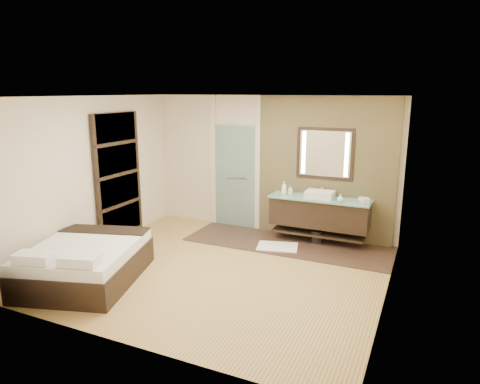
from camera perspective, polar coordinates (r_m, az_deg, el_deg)
The scene contains 15 objects.
floor at distance 6.92m, azimuth -2.73°, elevation -10.37°, with size 5.00×5.00×0.00m, color olive.
tile_strip at distance 8.08m, azimuth 6.33°, elevation -6.83°, with size 3.80×1.30×0.01m, color #31221A.
stone_wall at distance 8.17m, azimuth 11.25°, elevation 3.00°, with size 2.60×0.08×2.70m, color tan.
vanity at distance 8.06m, azimuth 10.52°, elevation -2.72°, with size 1.85×0.55×0.88m.
mirror_unit at distance 8.07m, azimuth 11.26°, elevation 5.04°, with size 1.06×0.04×0.96m.
frosted_door at distance 8.80m, azimuth -0.63°, elevation 2.62°, with size 1.10×0.12×2.70m.
shoji_partition at distance 8.35m, azimuth -15.89°, elevation 1.99°, with size 0.06×1.20×2.40m.
bed at distance 6.85m, azimuth -19.88°, elevation -8.80°, with size 1.92×2.16×0.70m.
bath_mat at distance 7.87m, azimuth 5.01°, elevation -7.26°, with size 0.72×0.50×0.02m, color white.
waste_bin at distance 8.14m, azimuth 10.19°, elevation -5.93°, with size 0.20×0.20×0.24m, color black.
tissue_box at distance 7.75m, azimuth 16.34°, elevation -1.14°, with size 0.12×0.12×0.10m, color silver.
soap_bottle_a at distance 8.10m, azimuth 5.89°, elevation 0.51°, with size 0.10×0.10×0.25m, color white.
soap_bottle_b at distance 8.15m, azimuth 6.71°, elevation 0.27°, with size 0.08×0.08×0.17m, color #B2B2B2.
soap_bottle_c at distance 7.74m, azimuth 13.24°, elevation -0.79°, with size 0.11×0.11×0.14m, color silver.
cup at distance 7.83m, azimuth 15.90°, elevation -0.99°, with size 0.12×0.12×0.09m, color silver.
Camera 1 is at (2.91, -5.63, 2.79)m, focal length 32.00 mm.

